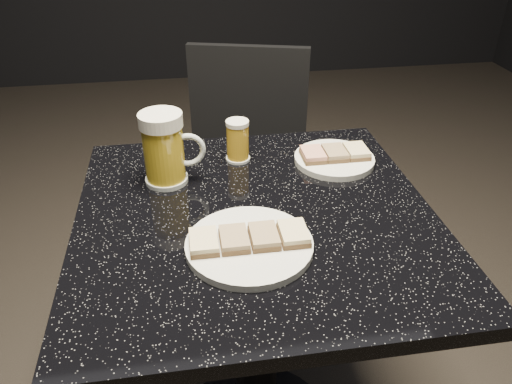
# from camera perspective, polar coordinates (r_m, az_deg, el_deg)

# --- Properties ---
(plate_large) EXTENTS (0.23, 0.23, 0.01)m
(plate_large) POSITION_cam_1_polar(r_m,az_deg,el_deg) (0.89, -0.78, -6.09)
(plate_large) COLOR white
(plate_large) RESTS_ON table
(plate_small) EXTENTS (0.18, 0.18, 0.01)m
(plate_small) POSITION_cam_1_polar(r_m,az_deg,el_deg) (1.17, 8.93, 3.72)
(plate_small) COLOR white
(plate_small) RESTS_ON table
(table) EXTENTS (0.70, 0.70, 0.75)m
(table) POSITION_cam_1_polar(r_m,az_deg,el_deg) (1.14, 0.00, -12.59)
(table) COLOR black
(table) RESTS_ON floor
(beer_mug) EXTENTS (0.13, 0.09, 0.16)m
(beer_mug) POSITION_cam_1_polar(r_m,az_deg,el_deg) (1.06, -10.37, 4.92)
(beer_mug) COLOR silver
(beer_mug) RESTS_ON table
(beer_tumbler) EXTENTS (0.06, 0.06, 0.10)m
(beer_tumbler) POSITION_cam_1_polar(r_m,az_deg,el_deg) (1.15, -2.11, 5.88)
(beer_tumbler) COLOR silver
(beer_tumbler) RESTS_ON table
(chair) EXTENTS (0.48, 0.48, 0.87)m
(chair) POSITION_cam_1_polar(r_m,az_deg,el_deg) (1.66, -1.34, 3.01)
(chair) COLOR black
(chair) RESTS_ON floor
(canapes_on_plate_large) EXTENTS (0.21, 0.07, 0.02)m
(canapes_on_plate_large) POSITION_cam_1_polar(r_m,az_deg,el_deg) (0.88, -0.78, -5.25)
(canapes_on_plate_large) COLOR #4C3521
(canapes_on_plate_large) RESTS_ON plate_large
(canapes_on_plate_small) EXTENTS (0.15, 0.07, 0.02)m
(canapes_on_plate_small) POSITION_cam_1_polar(r_m,az_deg,el_deg) (1.16, 8.99, 4.42)
(canapes_on_plate_small) COLOR #4C3521
(canapes_on_plate_small) RESTS_ON plate_small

